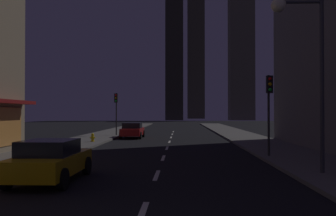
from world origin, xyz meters
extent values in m
cube|color=black|center=(0.00, 32.00, -0.05)|extent=(78.00, 136.00, 0.10)
cube|color=#605E59|center=(7.00, 32.00, 0.07)|extent=(4.00, 76.00, 0.15)
cube|color=#605E59|center=(-7.00, 32.00, 0.07)|extent=(4.00, 76.00, 0.15)
cube|color=silver|center=(0.00, 3.20, 0.01)|extent=(0.16, 2.20, 0.01)
cube|color=silver|center=(0.00, 8.40, 0.01)|extent=(0.16, 2.20, 0.01)
cube|color=silver|center=(0.00, 13.60, 0.01)|extent=(0.16, 2.20, 0.01)
cube|color=silver|center=(0.00, 18.80, 0.01)|extent=(0.16, 2.20, 0.01)
cube|color=silver|center=(0.00, 24.00, 0.01)|extent=(0.16, 2.20, 0.01)
cube|color=silver|center=(0.00, 29.20, 0.01)|extent=(0.16, 2.20, 0.01)
cube|color=silver|center=(0.00, 34.40, 0.01)|extent=(0.16, 2.20, 0.01)
cube|color=silver|center=(0.00, 39.60, 0.01)|extent=(0.16, 2.20, 0.01)
cube|color=#2E2B22|center=(-1.07, 110.36, 37.20)|extent=(5.70, 5.55, 74.40)
cube|color=#423F31|center=(7.27, 141.24, 38.26)|extent=(6.93, 5.11, 76.52)
cube|color=#5B5744|center=(20.65, 111.24, 21.54)|extent=(7.86, 6.14, 43.08)
cube|color=gold|center=(-3.60, 7.10, 0.61)|extent=(1.80, 4.20, 0.65)
cube|color=black|center=(-3.60, 6.90, 1.17)|extent=(1.64, 2.00, 0.55)
cylinder|color=black|center=(-4.48, 8.50, 0.34)|extent=(0.22, 0.68, 0.68)
cylinder|color=black|center=(-2.72, 8.50, 0.34)|extent=(0.22, 0.68, 0.68)
cylinder|color=black|center=(-4.48, 5.70, 0.34)|extent=(0.22, 0.68, 0.68)
cylinder|color=black|center=(-2.72, 5.70, 0.34)|extent=(0.22, 0.68, 0.68)
sphere|color=white|center=(-4.15, 9.15, 0.67)|extent=(0.18, 0.18, 0.18)
sphere|color=white|center=(-3.05, 9.15, 0.67)|extent=(0.18, 0.18, 0.18)
cube|color=#B21919|center=(-3.60, 28.21, 0.61)|extent=(1.80, 4.20, 0.65)
cube|color=black|center=(-3.60, 28.01, 1.17)|extent=(1.64, 2.00, 0.55)
cylinder|color=black|center=(-4.48, 29.61, 0.34)|extent=(0.22, 0.68, 0.68)
cylinder|color=black|center=(-2.72, 29.61, 0.34)|extent=(0.22, 0.68, 0.68)
cylinder|color=black|center=(-4.48, 26.81, 0.34)|extent=(0.22, 0.68, 0.68)
cylinder|color=black|center=(-2.72, 26.81, 0.34)|extent=(0.22, 0.68, 0.68)
sphere|color=white|center=(-4.15, 30.26, 0.67)|extent=(0.18, 0.18, 0.18)
sphere|color=white|center=(-3.05, 30.26, 0.67)|extent=(0.18, 0.18, 0.18)
cylinder|color=gold|center=(-5.90, 22.22, 0.43)|extent=(0.22, 0.22, 0.55)
sphere|color=gold|center=(-5.90, 22.22, 0.70)|extent=(0.21, 0.21, 0.21)
cylinder|color=gold|center=(-5.90, 22.22, 0.18)|extent=(0.30, 0.30, 0.06)
cylinder|color=gold|center=(-6.06, 22.22, 0.45)|extent=(0.10, 0.10, 0.10)
cylinder|color=gold|center=(-5.74, 22.22, 0.45)|extent=(0.10, 0.10, 0.10)
cylinder|color=#2D2D2D|center=(5.50, 13.57, 2.25)|extent=(0.12, 0.12, 4.20)
cube|color=black|center=(5.50, 13.37, 3.85)|extent=(0.32, 0.24, 0.90)
sphere|color=red|center=(5.50, 13.24, 4.13)|extent=(0.18, 0.18, 0.18)
sphere|color=#F2B20C|center=(5.50, 13.24, 3.85)|extent=(0.18, 0.18, 0.18)
sphere|color=#19D833|center=(5.50, 13.24, 3.57)|extent=(0.18, 0.18, 0.18)
cylinder|color=#2D2D2D|center=(-5.50, 30.21, 2.25)|extent=(0.12, 0.12, 4.20)
cube|color=black|center=(-5.50, 30.01, 3.85)|extent=(0.32, 0.24, 0.90)
sphere|color=red|center=(-5.50, 29.88, 4.13)|extent=(0.18, 0.18, 0.18)
sphere|color=#F2B20C|center=(-5.50, 29.88, 3.85)|extent=(0.18, 0.18, 0.18)
sphere|color=#19D833|center=(-5.50, 29.88, 3.57)|extent=(0.18, 0.18, 0.18)
cylinder|color=#38383D|center=(6.20, 8.34, 3.40)|extent=(0.16, 0.16, 6.50)
cylinder|color=#38383D|center=(5.40, 8.34, 6.55)|extent=(1.60, 0.12, 0.12)
sphere|color=#FCF7CC|center=(4.60, 8.34, 6.45)|extent=(0.56, 0.56, 0.56)
camera|label=1|loc=(0.91, -5.18, 2.38)|focal=38.16mm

